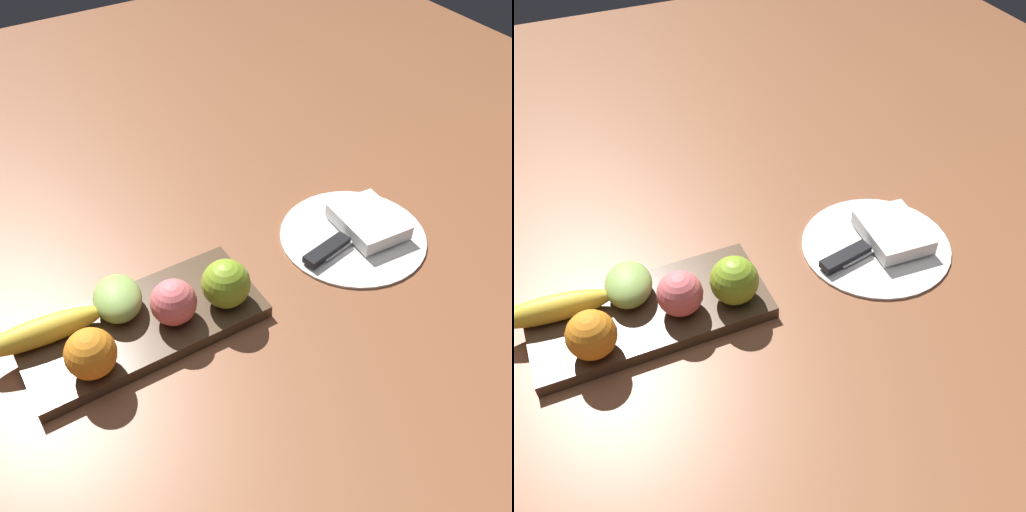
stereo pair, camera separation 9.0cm
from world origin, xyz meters
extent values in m
plane|color=brown|center=(0.00, 0.00, 0.00)|extent=(2.40, 2.40, 0.00)
cube|color=#4B3624|center=(-0.04, 0.01, 0.01)|extent=(0.34, 0.15, 0.02)
sphere|color=#80A527|center=(0.08, -0.02, 0.06)|extent=(0.07, 0.07, 0.07)
ellipsoid|color=yellow|center=(-0.17, 0.05, 0.04)|extent=(0.17, 0.05, 0.04)
sphere|color=orange|center=(-0.13, -0.03, 0.05)|extent=(0.07, 0.07, 0.07)
sphere|color=#EC686B|center=(0.00, -0.01, 0.05)|extent=(0.07, 0.07, 0.07)
ellipsoid|color=#8FB756|center=(-0.06, 0.05, 0.04)|extent=(0.09, 0.10, 0.05)
cylinder|color=white|center=(0.34, 0.01, 0.00)|extent=(0.24, 0.24, 0.01)
cube|color=white|center=(0.37, 0.01, 0.02)|extent=(0.10, 0.12, 0.03)
cube|color=silver|center=(0.33, 0.01, 0.01)|extent=(0.15, 0.05, 0.00)
cube|color=black|center=(0.27, 0.00, 0.01)|extent=(0.09, 0.04, 0.01)
camera|label=1|loc=(-0.20, -0.55, 0.67)|focal=42.27mm
camera|label=2|loc=(-0.12, -0.59, 0.67)|focal=42.27mm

